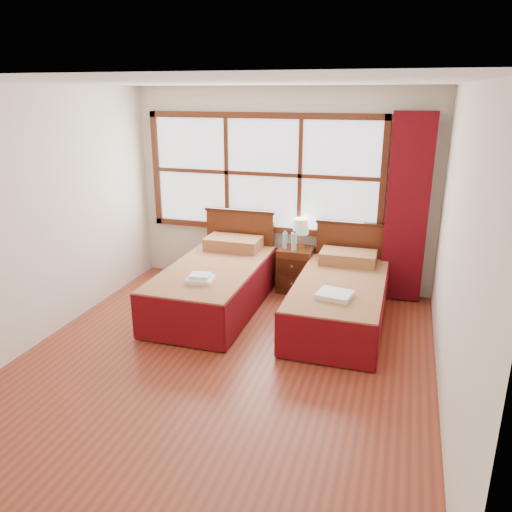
% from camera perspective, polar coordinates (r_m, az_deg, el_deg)
% --- Properties ---
extents(floor, '(4.50, 4.50, 0.00)m').
position_cam_1_polar(floor, '(5.04, -3.67, -11.83)').
color(floor, brown).
rests_on(floor, ground).
extents(ceiling, '(4.50, 4.50, 0.00)m').
position_cam_1_polar(ceiling, '(4.36, -4.40, 19.20)').
color(ceiling, white).
rests_on(ceiling, wall_back).
extents(wall_back, '(4.00, 0.00, 4.00)m').
position_cam_1_polar(wall_back, '(6.63, 2.97, 7.60)').
color(wall_back, silver).
rests_on(wall_back, floor).
extents(wall_left, '(0.00, 4.50, 4.50)m').
position_cam_1_polar(wall_left, '(5.55, -23.73, 3.96)').
color(wall_left, silver).
rests_on(wall_left, floor).
extents(wall_right, '(0.00, 4.50, 4.50)m').
position_cam_1_polar(wall_right, '(4.27, 21.94, 0.24)').
color(wall_right, silver).
rests_on(wall_right, floor).
extents(window, '(3.16, 0.06, 1.56)m').
position_cam_1_polar(window, '(6.62, 0.79, 9.37)').
color(window, white).
rests_on(window, wall_back).
extents(curtain, '(0.50, 0.16, 2.30)m').
position_cam_1_polar(curtain, '(6.33, 16.87, 5.12)').
color(curtain, '#610911').
rests_on(curtain, wall_back).
extents(bed_left, '(1.05, 2.07, 1.02)m').
position_cam_1_polar(bed_left, '(6.10, -4.65, -3.09)').
color(bed_left, '#37180B').
rests_on(bed_left, floor).
extents(bed_right, '(0.99, 2.01, 0.96)m').
position_cam_1_polar(bed_right, '(5.76, 9.54, -4.82)').
color(bed_right, '#37180B').
rests_on(bed_right, floor).
extents(nightstand, '(0.44, 0.44, 0.59)m').
position_cam_1_polar(nightstand, '(6.59, 4.52, -1.56)').
color(nightstand, '#522411').
rests_on(nightstand, floor).
extents(towels_left, '(0.32, 0.29, 0.08)m').
position_cam_1_polar(towels_left, '(5.50, -6.38, -2.54)').
color(towels_left, white).
rests_on(towels_left, bed_left).
extents(towels_right, '(0.38, 0.35, 0.05)m').
position_cam_1_polar(towels_right, '(5.21, 8.98, -4.40)').
color(towels_right, white).
rests_on(towels_right, bed_right).
extents(lamp, '(0.20, 0.20, 0.39)m').
position_cam_1_polar(lamp, '(6.45, 5.16, 3.29)').
color(lamp, gold).
rests_on(lamp, nightstand).
extents(bottle_near, '(0.06, 0.06, 0.23)m').
position_cam_1_polar(bottle_near, '(6.47, 3.34, 1.79)').
color(bottle_near, '#A1BCCF').
rests_on(bottle_near, nightstand).
extents(bottle_far, '(0.07, 0.07, 0.27)m').
position_cam_1_polar(bottle_far, '(6.37, 4.35, 1.65)').
color(bottle_far, '#A1BCCF').
rests_on(bottle_far, nightstand).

